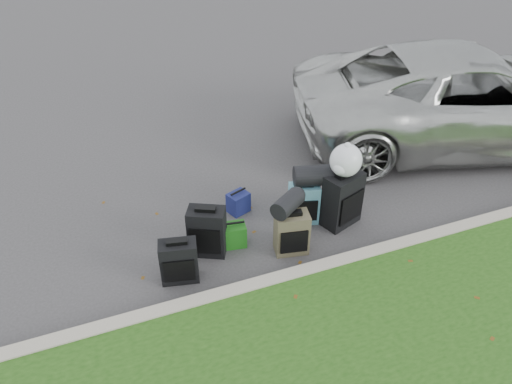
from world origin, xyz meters
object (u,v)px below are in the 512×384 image
object	(u,v)px
suitcase_teal	(304,203)
suitcase_large_black_left	(207,232)
suitcase_small_black	(179,261)
suitcase_large_black_right	(342,199)
suv	(469,96)
tote_green	(235,235)
tote_navy	(238,203)
suitcase_olive	(292,233)

from	to	relation	value
suitcase_teal	suitcase_large_black_left	bearing A→B (deg)	-157.51
suitcase_small_black	suitcase_large_black_right	size ratio (longest dim) A/B	0.71
suv	suitcase_small_black	distance (m)	5.80
tote_green	tote_navy	distance (m)	0.73
suitcase_large_black_left	suitcase_large_black_right	bearing A→B (deg)	24.55
suv	suitcase_large_black_right	world-z (taller)	suv
suv	suitcase_small_black	size ratio (longest dim) A/B	10.59
suitcase_small_black	suitcase_olive	size ratio (longest dim) A/B	0.95
suitcase_olive	suitcase_large_black_right	xyz separation A→B (m)	(0.89, 0.29, 0.10)
suitcase_olive	tote_green	size ratio (longest dim) A/B	1.84
suv	tote_green	world-z (taller)	suv
suitcase_small_black	suitcase_olive	bearing A→B (deg)	11.92
suv	tote_navy	bearing A→B (deg)	114.42
suitcase_large_black_left	tote_navy	xyz separation A→B (m)	(0.66, 0.68, -0.18)
suitcase_olive	tote_navy	xyz separation A→B (m)	(-0.36, 1.05, -0.14)
suitcase_small_black	tote_green	xyz separation A→B (m)	(0.83, 0.36, -0.12)
suv	suitcase_teal	world-z (taller)	suv
suitcase_small_black	tote_green	bearing A→B (deg)	36.00
suitcase_large_black_right	tote_navy	world-z (taller)	suitcase_large_black_right
suv	suitcase_large_black_left	size ratio (longest dim) A/B	8.83
tote_navy	suitcase_small_black	bearing A→B (deg)	-158.10
suitcase_large_black_right	suv	bearing A→B (deg)	4.01
suitcase_olive	suv	bearing A→B (deg)	33.48
suv	suitcase_large_black_right	distance (m)	3.49
suitcase_olive	tote_green	world-z (taller)	suitcase_olive
suitcase_teal	suitcase_large_black_right	xyz separation A→B (m)	(0.47, -0.23, 0.10)
suitcase_small_black	tote_navy	size ratio (longest dim) A/B	1.82
suitcase_small_black	suitcase_large_black_right	xyz separation A→B (m)	(2.36, 0.28, 0.11)
suitcase_small_black	tote_navy	world-z (taller)	suitcase_small_black
suitcase_large_black_right	tote_navy	xyz separation A→B (m)	(-1.25, 0.75, -0.24)
suv	suitcase_olive	size ratio (longest dim) A/B	10.11
suv	suitcase_teal	xyz separation A→B (m)	(-3.65, -1.14, -0.53)
suv	tote_green	size ratio (longest dim) A/B	18.56
suitcase_large_black_left	suitcase_olive	size ratio (longest dim) A/B	1.14
suv	tote_navy	xyz separation A→B (m)	(-4.42, -0.62, -0.67)
suitcase_small_black	suitcase_teal	size ratio (longest dim) A/B	0.95
suitcase_olive	tote_navy	bearing A→B (deg)	120.02
suitcase_large_black_left	tote_navy	world-z (taller)	suitcase_large_black_left
suitcase_large_black_left	suitcase_teal	distance (m)	1.44
tote_green	suitcase_teal	bearing A→B (deg)	16.75
suv	suitcase_large_black_right	xyz separation A→B (m)	(-3.18, -1.37, -0.43)
suitcase_large_black_left	suitcase_teal	xyz separation A→B (m)	(1.43, 0.15, -0.04)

